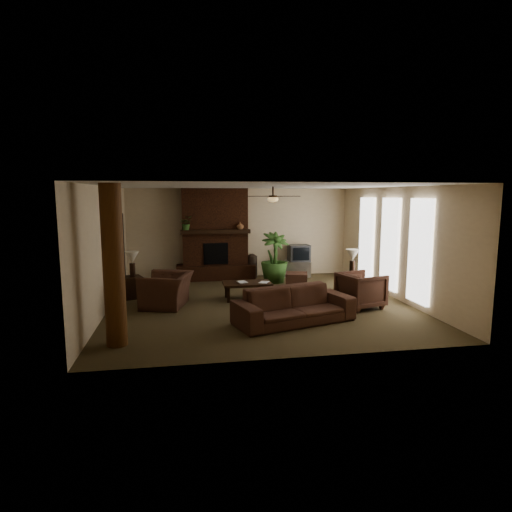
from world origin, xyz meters
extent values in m
plane|color=brown|center=(0.00, 0.00, 0.00)|extent=(7.00, 7.00, 0.00)
plane|color=silver|center=(0.00, 0.00, 2.80)|extent=(7.00, 7.00, 0.00)
plane|color=beige|center=(0.00, 3.50, 1.40)|extent=(7.00, 0.00, 7.00)
plane|color=beige|center=(0.00, -3.50, 1.40)|extent=(7.00, 0.00, 7.00)
plane|color=beige|center=(-3.50, 0.00, 1.40)|extent=(0.00, 7.00, 7.00)
plane|color=beige|center=(3.50, 0.00, 1.40)|extent=(0.00, 7.00, 7.00)
cube|color=#482313|center=(-0.80, 3.25, 1.40)|extent=(2.00, 0.50, 2.80)
cube|color=#482313|center=(-0.80, 3.15, 0.23)|extent=(2.40, 0.70, 0.45)
cube|color=black|center=(-0.80, 2.99, 0.82)|extent=(0.75, 0.04, 0.65)
cube|color=black|center=(-0.80, 2.97, 1.50)|extent=(2.10, 0.28, 0.12)
cube|color=white|center=(3.45, 1.60, 1.35)|extent=(0.08, 0.85, 2.35)
cube|color=white|center=(3.45, 0.20, 1.35)|extent=(0.08, 0.85, 2.35)
cube|color=white|center=(3.45, -1.20, 1.35)|extent=(0.08, 0.85, 2.35)
cylinder|color=brown|center=(-2.95, -2.40, 1.40)|extent=(0.36, 0.36, 2.80)
cube|color=black|center=(-3.44, 1.80, 1.05)|extent=(0.10, 1.00, 2.10)
cylinder|color=black|center=(0.40, 0.30, 2.68)|extent=(0.04, 0.04, 0.24)
cylinder|color=black|center=(0.40, 0.30, 2.56)|extent=(0.20, 0.20, 0.06)
ellipsoid|color=#F2BF72|center=(0.40, 0.30, 2.50)|extent=(0.26, 0.26, 0.14)
cube|color=black|center=(0.80, 0.30, 2.57)|extent=(0.55, 0.12, 0.01)
cube|color=black|center=(0.00, 0.30, 2.57)|extent=(0.55, 0.12, 0.01)
cube|color=black|center=(0.40, 0.70, 2.57)|extent=(0.12, 0.55, 0.01)
cube|color=black|center=(0.40, -0.10, 2.57)|extent=(0.12, 0.55, 0.01)
imported|color=#4B2D20|center=(0.44, -1.65, 0.48)|extent=(2.56, 1.38, 0.96)
imported|color=#4B2D20|center=(-2.18, 0.11, 0.52)|extent=(1.05, 1.35, 1.04)
imported|color=#4B2D20|center=(2.27, -0.79, 0.45)|extent=(1.03, 1.07, 0.91)
cube|color=black|center=(-0.22, 0.45, 0.40)|extent=(1.20, 0.70, 0.06)
cube|color=black|center=(-0.72, 0.20, 0.18)|extent=(0.07, 0.07, 0.37)
cube|color=black|center=(0.28, 0.20, 0.18)|extent=(0.07, 0.07, 0.37)
cube|color=black|center=(-0.72, 0.70, 0.18)|extent=(0.07, 0.07, 0.37)
cube|color=black|center=(0.28, 0.70, 0.18)|extent=(0.07, 0.07, 0.37)
cube|color=#4B2D20|center=(1.38, 1.63, 0.20)|extent=(0.74, 0.74, 0.40)
cube|color=silver|center=(1.84, 3.15, 0.25)|extent=(0.95, 0.70, 0.50)
cube|color=#3C3C3E|center=(1.87, 3.15, 0.76)|extent=(0.65, 0.50, 0.52)
cube|color=black|center=(1.87, 2.88, 0.76)|extent=(0.52, 0.03, 0.40)
cylinder|color=#34251D|center=(0.34, 3.15, 0.35)|extent=(0.34, 0.34, 0.70)
sphere|color=#34251D|center=(0.34, 3.15, 0.60)|extent=(0.34, 0.34, 0.34)
imported|color=#355B24|center=(0.90, 2.38, 0.42)|extent=(1.18, 1.66, 0.84)
cube|color=black|center=(-3.09, 1.08, 0.28)|extent=(0.64, 0.64, 0.55)
cylinder|color=black|center=(-3.05, 1.04, 0.73)|extent=(0.16, 0.16, 0.35)
cone|color=#EEE4C9|center=(-3.05, 1.04, 1.05)|extent=(0.41, 0.41, 0.30)
cube|color=black|center=(2.55, 0.52, 0.28)|extent=(0.60, 0.60, 0.55)
cylinder|color=black|center=(2.57, 0.48, 0.73)|extent=(0.17, 0.17, 0.35)
cone|color=#EEE4C9|center=(2.57, 0.48, 1.05)|extent=(0.44, 0.44, 0.30)
imported|color=#355B24|center=(-1.67, 2.92, 1.72)|extent=(0.39, 0.43, 0.33)
imported|color=#905C39|center=(-0.05, 2.93, 1.67)|extent=(0.28, 0.29, 0.22)
imported|color=#999999|center=(-0.45, 0.41, 0.57)|extent=(0.22, 0.07, 0.29)
imported|color=#999999|center=(0.09, 0.37, 0.58)|extent=(0.20, 0.12, 0.29)
camera|label=1|loc=(-1.76, -9.79, 2.61)|focal=29.58mm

